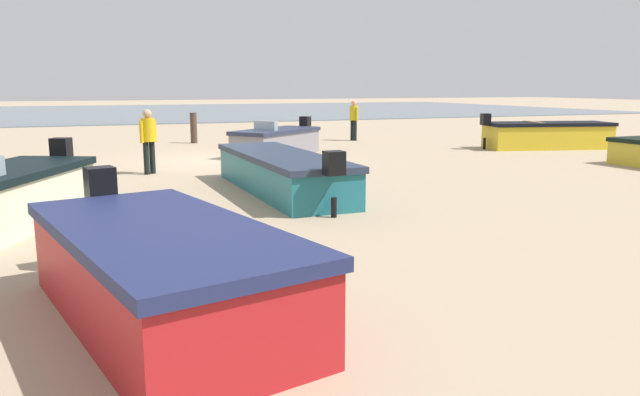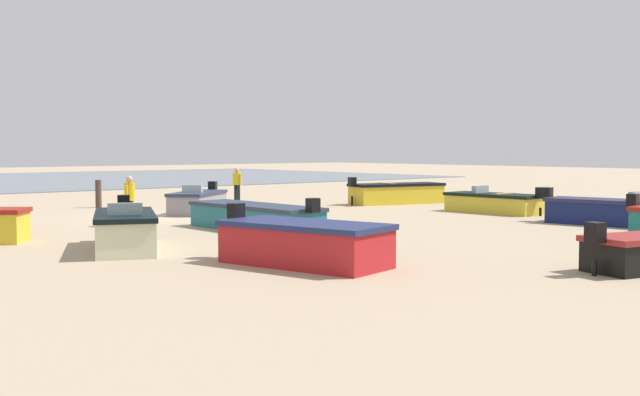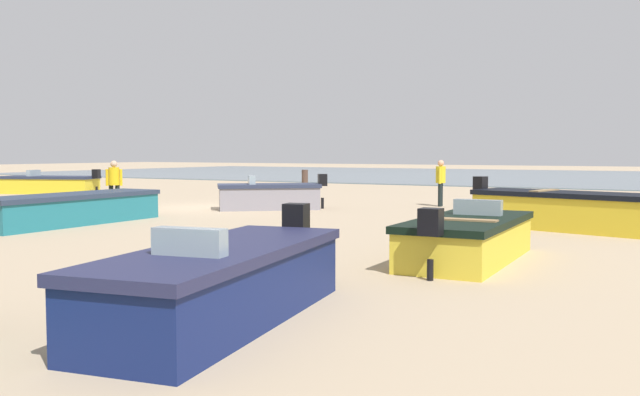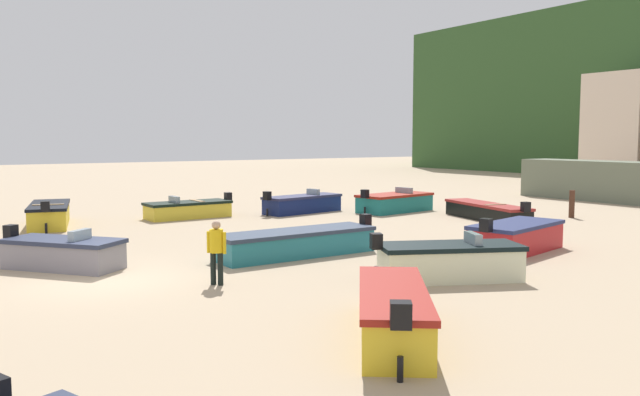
# 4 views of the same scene
# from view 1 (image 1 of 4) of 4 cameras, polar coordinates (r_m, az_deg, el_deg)

# --- Properties ---
(ground_plane) EXTENTS (160.00, 160.00, 0.00)m
(ground_plane) POSITION_cam_1_polar(r_m,az_deg,el_deg) (18.36, -9.92, 3.53)
(ground_plane) COLOR tan
(tidal_water) EXTENTS (80.00, 36.00, 0.06)m
(tidal_water) POSITION_cam_1_polar(r_m,az_deg,el_deg) (54.03, -17.67, 7.76)
(tidal_water) COLOR slate
(tidal_water) RESTS_ON ground
(boat_yellow_1) EXTENTS (4.75, 2.48, 1.25)m
(boat_yellow_1) POSITION_cam_1_polar(r_m,az_deg,el_deg) (22.96, 20.63, 5.58)
(boat_yellow_1) COLOR gold
(boat_yellow_1) RESTS_ON ground
(boat_red_2) EXTENTS (2.46, 4.09, 1.25)m
(boat_red_2) POSITION_cam_1_polar(r_m,az_deg,el_deg) (5.88, -14.68, -6.79)
(boat_red_2) COLOR red
(boat_red_2) RESTS_ON ground
(boat_teal_3) EXTENTS (1.56, 5.49, 1.13)m
(boat_teal_3) POSITION_cam_1_polar(r_m,az_deg,el_deg) (12.65, -3.64, 2.42)
(boat_teal_3) COLOR #1F6E7C
(boat_teal_3) RESTS_ON ground
(boat_grey_6) EXTENTS (3.45, 3.16, 1.16)m
(boat_grey_6) POSITION_cam_1_polar(r_m,az_deg,el_deg) (19.37, -4.13, 5.32)
(boat_grey_6) COLOR gray
(boat_grey_6) RESTS_ON ground
(boat_cream_9) EXTENTS (2.82, 3.91, 1.25)m
(boat_cream_9) POSITION_cam_1_polar(r_m,az_deg,el_deg) (10.57, -27.70, -0.01)
(boat_cream_9) COLOR beige
(boat_cream_9) RESTS_ON ground
(mooring_post_near_water) EXTENTS (0.26, 0.26, 1.18)m
(mooring_post_near_water) POSITION_cam_1_polar(r_m,az_deg,el_deg) (24.02, -11.84, 6.49)
(mooring_post_near_water) COLOR #48342B
(mooring_post_near_water) RESTS_ON ground
(beach_walker_foreground) EXTENTS (0.48, 0.48, 1.62)m
(beach_walker_foreground) POSITION_cam_1_polar(r_m,az_deg,el_deg) (15.76, -15.90, 5.64)
(beach_walker_foreground) COLOR black
(beach_walker_foreground) RESTS_ON ground
(beach_walker_distant) EXTENTS (0.40, 0.54, 1.62)m
(beach_walker_distant) POSITION_cam_1_polar(r_m,az_deg,el_deg) (24.67, 3.21, 7.65)
(beach_walker_distant) COLOR black
(beach_walker_distant) RESTS_ON ground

